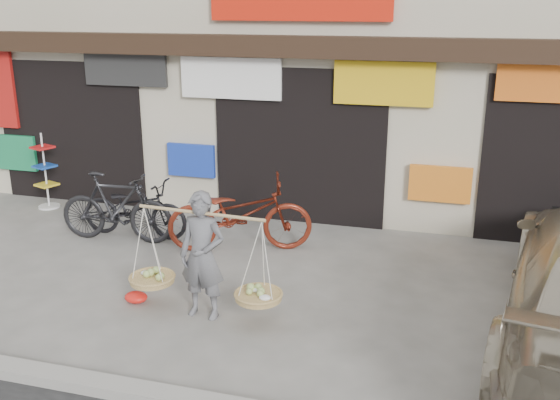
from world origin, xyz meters
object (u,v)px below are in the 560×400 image
(bike_2, at_px, (240,214))
(display_rack, at_px, (46,178))
(bike_1, at_px, (116,207))
(bike_0, at_px, (135,208))
(street_vendor, at_px, (203,261))

(bike_2, distance_m, display_rack, 4.34)
(bike_1, xyz_separation_m, display_rack, (-2.17, 1.20, 0.00))
(display_rack, bearing_deg, bike_1, -28.93)
(bike_0, bearing_deg, bike_1, 147.24)
(bike_0, bearing_deg, bike_2, -93.82)
(bike_1, xyz_separation_m, bike_2, (2.05, 0.19, 0.01))
(street_vendor, distance_m, bike_0, 3.14)
(bike_0, relative_size, bike_1, 0.96)
(bike_0, height_order, bike_1, bike_1)
(bike_2, bearing_deg, street_vendor, 168.46)
(street_vendor, height_order, bike_1, street_vendor)
(street_vendor, bearing_deg, bike_2, 101.06)
(street_vendor, bearing_deg, display_rack, 148.34)
(bike_2, xyz_separation_m, display_rack, (-4.22, 1.01, -0.01))
(bike_0, bearing_deg, street_vendor, -137.42)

